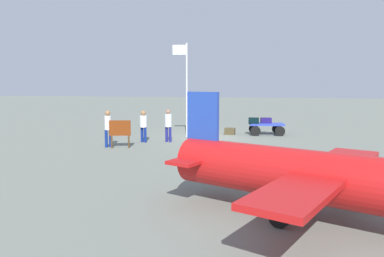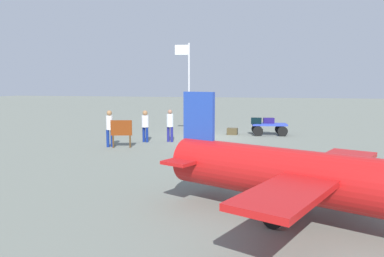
{
  "view_description": "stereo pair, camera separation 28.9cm",
  "coord_description": "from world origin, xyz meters",
  "px_view_note": "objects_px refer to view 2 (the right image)",
  "views": [
    {
      "loc": [
        -3.37,
        20.13,
        2.97
      ],
      "look_at": [
        -0.33,
        6.0,
        1.22
      ],
      "focal_mm": 34.73,
      "sensor_mm": 36.0,
      "label": 1
    },
    {
      "loc": [
        -3.65,
        20.07,
        2.97
      ],
      "look_at": [
        -0.33,
        6.0,
        1.22
      ],
      "focal_mm": 34.73,
      "sensor_mm": 36.0,
      "label": 2
    }
  ],
  "objects_px": {
    "suitcase_navy": "(232,131)",
    "worker_trailing": "(170,123)",
    "suitcase_grey": "(256,121)",
    "worker_supervisor": "(110,126)",
    "suitcase_olive": "(269,121)",
    "airplane_near": "(332,180)",
    "worker_lead": "(145,123)",
    "luggage_cart": "(269,127)",
    "signboard": "(121,130)",
    "flagpole": "(188,83)"
  },
  "relations": [
    {
      "from": "worker_trailing",
      "to": "flagpole",
      "type": "relative_size",
      "value": 0.32
    },
    {
      "from": "suitcase_olive",
      "to": "worker_lead",
      "type": "relative_size",
      "value": 0.42
    },
    {
      "from": "flagpole",
      "to": "signboard",
      "type": "bearing_deg",
      "value": 63.2
    },
    {
      "from": "suitcase_navy",
      "to": "worker_supervisor",
      "type": "height_order",
      "value": "worker_supervisor"
    },
    {
      "from": "worker_lead",
      "to": "worker_supervisor",
      "type": "height_order",
      "value": "worker_supervisor"
    },
    {
      "from": "suitcase_olive",
      "to": "worker_lead",
      "type": "xyz_separation_m",
      "value": [
        6.03,
        4.33,
        0.13
      ]
    },
    {
      "from": "worker_lead",
      "to": "signboard",
      "type": "distance_m",
      "value": 1.93
    },
    {
      "from": "worker_supervisor",
      "to": "signboard",
      "type": "height_order",
      "value": "worker_supervisor"
    },
    {
      "from": "suitcase_olive",
      "to": "worker_trailing",
      "type": "bearing_deg",
      "value": 39.53
    },
    {
      "from": "suitcase_grey",
      "to": "suitcase_navy",
      "type": "relative_size",
      "value": 0.98
    },
    {
      "from": "suitcase_navy",
      "to": "worker_trailing",
      "type": "height_order",
      "value": "worker_trailing"
    },
    {
      "from": "luggage_cart",
      "to": "worker_supervisor",
      "type": "relative_size",
      "value": 1.22
    },
    {
      "from": "suitcase_navy",
      "to": "worker_trailing",
      "type": "xyz_separation_m",
      "value": [
        2.77,
        3.43,
        0.77
      ]
    },
    {
      "from": "suitcase_navy",
      "to": "flagpole",
      "type": "height_order",
      "value": "flagpole"
    },
    {
      "from": "airplane_near",
      "to": "signboard",
      "type": "distance_m",
      "value": 11.45
    },
    {
      "from": "worker_trailing",
      "to": "airplane_near",
      "type": "distance_m",
      "value": 12.12
    },
    {
      "from": "worker_lead",
      "to": "signboard",
      "type": "height_order",
      "value": "worker_lead"
    },
    {
      "from": "suitcase_olive",
      "to": "worker_trailing",
      "type": "height_order",
      "value": "worker_trailing"
    },
    {
      "from": "worker_lead",
      "to": "worker_supervisor",
      "type": "xyz_separation_m",
      "value": [
        1.12,
        1.76,
        0.04
      ]
    },
    {
      "from": "suitcase_olive",
      "to": "suitcase_grey",
      "type": "height_order",
      "value": "suitcase_grey"
    },
    {
      "from": "worker_supervisor",
      "to": "airplane_near",
      "type": "height_order",
      "value": "airplane_near"
    },
    {
      "from": "luggage_cart",
      "to": "worker_lead",
      "type": "bearing_deg",
      "value": 34.32
    },
    {
      "from": "worker_lead",
      "to": "airplane_near",
      "type": "distance_m",
      "value": 12.53
    },
    {
      "from": "suitcase_grey",
      "to": "worker_supervisor",
      "type": "bearing_deg",
      "value": 40.92
    },
    {
      "from": "worker_lead",
      "to": "worker_supervisor",
      "type": "distance_m",
      "value": 2.08
    },
    {
      "from": "worker_supervisor",
      "to": "signboard",
      "type": "xyz_separation_m",
      "value": [
        -0.64,
        0.11,
        -0.16
      ]
    },
    {
      "from": "suitcase_olive",
      "to": "worker_supervisor",
      "type": "distance_m",
      "value": 9.39
    },
    {
      "from": "luggage_cart",
      "to": "airplane_near",
      "type": "xyz_separation_m",
      "value": [
        -1.64,
        14.02,
        0.55
      ]
    },
    {
      "from": "worker_trailing",
      "to": "signboard",
      "type": "xyz_separation_m",
      "value": [
        1.68,
        2.22,
        -0.13
      ]
    },
    {
      "from": "airplane_near",
      "to": "worker_lead",
      "type": "bearing_deg",
      "value": -52.1
    },
    {
      "from": "suitcase_grey",
      "to": "worker_supervisor",
      "type": "height_order",
      "value": "worker_supervisor"
    },
    {
      "from": "worker_supervisor",
      "to": "suitcase_grey",
      "type": "bearing_deg",
      "value": -139.08
    },
    {
      "from": "signboard",
      "to": "suitcase_grey",
      "type": "bearing_deg",
      "value": -135.53
    },
    {
      "from": "suitcase_grey",
      "to": "signboard",
      "type": "height_order",
      "value": "signboard"
    },
    {
      "from": "luggage_cart",
      "to": "suitcase_grey",
      "type": "relative_size",
      "value": 3.45
    },
    {
      "from": "luggage_cart",
      "to": "flagpole",
      "type": "height_order",
      "value": "flagpole"
    },
    {
      "from": "suitcase_navy",
      "to": "worker_supervisor",
      "type": "relative_size",
      "value": 0.36
    },
    {
      "from": "worker_supervisor",
      "to": "suitcase_navy",
      "type": "bearing_deg",
      "value": -132.64
    },
    {
      "from": "luggage_cart",
      "to": "flagpole",
      "type": "relative_size",
      "value": 0.41
    },
    {
      "from": "suitcase_olive",
      "to": "flagpole",
      "type": "height_order",
      "value": "flagpole"
    },
    {
      "from": "worker_supervisor",
      "to": "worker_lead",
      "type": "bearing_deg",
      "value": -122.44
    },
    {
      "from": "suitcase_grey",
      "to": "worker_supervisor",
      "type": "relative_size",
      "value": 0.35
    },
    {
      "from": "suitcase_navy",
      "to": "worker_supervisor",
      "type": "bearing_deg",
      "value": 47.36
    },
    {
      "from": "flagpole",
      "to": "signboard",
      "type": "relative_size",
      "value": 4.02
    },
    {
      "from": "suitcase_olive",
      "to": "signboard",
      "type": "bearing_deg",
      "value": 43.62
    },
    {
      "from": "worker_lead",
      "to": "flagpole",
      "type": "height_order",
      "value": "flagpole"
    },
    {
      "from": "luggage_cart",
      "to": "worker_trailing",
      "type": "distance_m",
      "value": 6.17
    },
    {
      "from": "suitcase_olive",
      "to": "worker_lead",
      "type": "bearing_deg",
      "value": 35.69
    },
    {
      "from": "worker_supervisor",
      "to": "airplane_near",
      "type": "xyz_separation_m",
      "value": [
        -8.81,
        8.13,
        0.03
      ]
    },
    {
      "from": "suitcase_navy",
      "to": "worker_trailing",
      "type": "bearing_deg",
      "value": 51.04
    }
  ]
}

